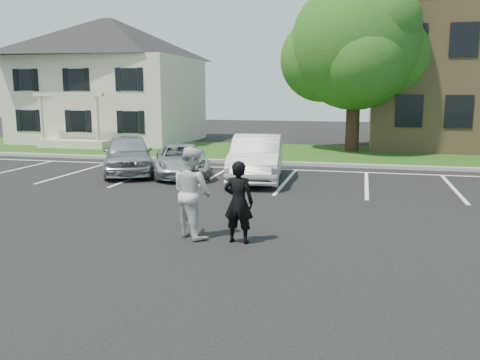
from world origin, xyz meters
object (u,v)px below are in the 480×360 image
(man_black_suit, at_px, (239,202))
(house, at_px, (110,81))
(car_silver_west, at_px, (128,154))
(car_white_sedan, at_px, (257,158))
(tree, at_px, (357,48))
(car_silver_minivan, at_px, (181,160))
(man_white_shirt, at_px, (192,192))

(man_black_suit, bearing_deg, house, -52.73)
(car_silver_west, relative_size, car_white_sedan, 0.92)
(tree, distance_m, man_black_suit, 17.80)
(tree, height_order, car_silver_minivan, tree)
(man_white_shirt, relative_size, car_silver_west, 0.45)
(tree, bearing_deg, car_silver_minivan, -124.06)
(man_white_shirt, xyz_separation_m, car_silver_west, (-5.28, 7.72, -0.24))
(house, bearing_deg, car_white_sedan, -44.90)
(man_black_suit, bearing_deg, man_white_shirt, -6.71)
(man_black_suit, xyz_separation_m, car_white_sedan, (-1.21, 7.71, -0.08))
(tree, distance_m, man_white_shirt, 17.74)
(car_silver_west, bearing_deg, car_silver_minivan, -25.86)
(man_white_shirt, bearing_deg, car_white_sedan, -54.47)
(house, distance_m, car_silver_minivan, 15.04)
(house, distance_m, tree, 15.42)
(car_silver_minivan, height_order, car_white_sedan, car_white_sedan)
(house, height_order, car_silver_minivan, house)
(tree, relative_size, man_white_shirt, 4.38)
(tree, xyz_separation_m, car_silver_minivan, (-6.22, -9.20, -4.76))
(car_white_sedan, bearing_deg, man_black_suit, -88.24)
(man_black_suit, relative_size, man_white_shirt, 0.88)
(tree, height_order, man_black_suit, tree)
(house, xyz_separation_m, car_white_sedan, (11.90, -11.86, -3.02))
(house, xyz_separation_m, car_silver_minivan, (8.94, -11.65, -3.24))
(man_white_shirt, height_order, car_white_sedan, man_white_shirt)
(man_black_suit, distance_m, man_white_shirt, 1.12)
(house, height_order, car_white_sedan, house)
(car_silver_minivan, bearing_deg, car_silver_west, 158.38)
(man_black_suit, distance_m, car_white_sedan, 7.80)
(house, xyz_separation_m, tree, (15.15, -2.46, 1.52))
(house, relative_size, car_silver_minivan, 2.43)
(tree, bearing_deg, man_black_suit, -96.80)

